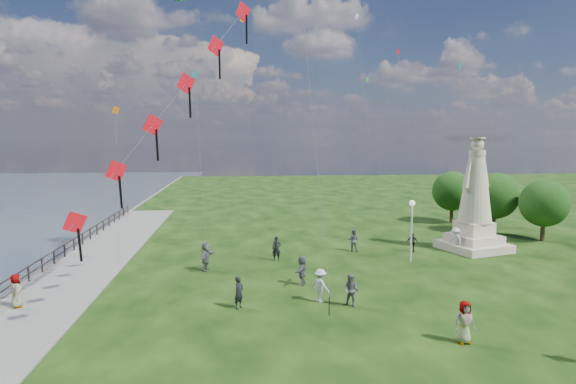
{
  "coord_description": "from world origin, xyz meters",
  "views": [
    {
      "loc": [
        -3.81,
        -19.25,
        8.58
      ],
      "look_at": [
        -1.0,
        8.0,
        5.5
      ],
      "focal_mm": 30.0,
      "sensor_mm": 36.0,
      "label": 1
    }
  ],
  "objects": [
    {
      "name": "small_kites",
      "position": [
        3.19,
        23.75,
        13.74
      ],
      "size": [
        29.82,
        18.14,
        26.34
      ],
      "color": "teal",
      "rests_on": "ground"
    },
    {
      "name": "person_5",
      "position": [
        -5.98,
        11.62,
        0.95
      ],
      "size": [
        1.29,
        1.91,
        1.9
      ],
      "primitive_type": "imported",
      "rotation": [
        0.0,
        0.0,
        1.24
      ],
      "color": "#595960",
      "rests_on": "ground"
    },
    {
      "name": "person_9",
      "position": [
        9.19,
        15.27,
        0.73
      ],
      "size": [
        0.92,
        0.57,
        1.47
      ],
      "primitive_type": "imported",
      "rotation": [
        0.0,
        0.0,
        -0.16
      ],
      "color": "black",
      "rests_on": "ground"
    },
    {
      "name": "person_11",
      "position": [
        -0.18,
        7.99,
        0.87
      ],
      "size": [
        1.19,
        1.76,
        1.75
      ],
      "primitive_type": "imported",
      "rotation": [
        0.0,
        0.0,
        4.38
      ],
      "color": "#595960",
      "rests_on": "ground"
    },
    {
      "name": "person_2",
      "position": [
        0.39,
        4.96,
        0.88
      ],
      "size": [
        1.19,
        1.24,
        1.76
      ],
      "primitive_type": "imported",
      "rotation": [
        0.0,
        0.0,
        2.29
      ],
      "color": "silver",
      "rests_on": "ground"
    },
    {
      "name": "waterfront",
      "position": [
        -15.24,
        8.99,
        -0.06
      ],
      "size": [
        200.0,
        200.0,
        1.51
      ],
      "color": "#2D3844",
      "rests_on": "ground"
    },
    {
      "name": "statue",
      "position": [
        14.11,
        15.38,
        3.26
      ],
      "size": [
        5.3,
        5.3,
        8.63
      ],
      "rotation": [
        0.0,
        0.0,
        0.3
      ],
      "color": "beige",
      "rests_on": "ground"
    },
    {
      "name": "tree_row",
      "position": [
        19.42,
        22.3,
        3.28
      ],
      "size": [
        7.73,
        13.14,
        5.5
      ],
      "color": "#382314",
      "rests_on": "ground"
    },
    {
      "name": "person_6",
      "position": [
        -1.22,
        13.69,
        0.87
      ],
      "size": [
        0.71,
        0.54,
        1.74
      ],
      "primitive_type": "imported",
      "rotation": [
        0.0,
        0.0,
        -0.22
      ],
      "color": "black",
      "rests_on": "ground"
    },
    {
      "name": "lamppost",
      "position": [
        8.09,
        12.55,
        3.11
      ],
      "size": [
        0.4,
        0.4,
        4.31
      ],
      "color": "silver",
      "rests_on": "ground"
    },
    {
      "name": "person_7",
      "position": [
        4.83,
        16.0,
        0.84
      ],
      "size": [
        0.95,
        0.79,
        1.69
      ],
      "primitive_type": "imported",
      "rotation": [
        0.0,
        0.0,
        2.73
      ],
      "color": "#595960",
      "rests_on": "ground"
    },
    {
      "name": "person_8",
      "position": [
        12.37,
        14.77,
        0.95
      ],
      "size": [
        0.97,
        1.36,
        1.89
      ],
      "primitive_type": "imported",
      "rotation": [
        0.0,
        0.0,
        -1.27
      ],
      "color": "silver",
      "rests_on": "ground"
    },
    {
      "name": "red_kite_train",
      "position": [
        -7.21,
        4.61,
        9.87
      ],
      "size": [
        10.5,
        9.35,
        15.94
      ],
      "color": "black",
      "rests_on": "ground"
    },
    {
      "name": "person_4",
      "position": [
        5.54,
        -0.72,
        0.91
      ],
      "size": [
        0.92,
        0.6,
        1.82
      ],
      "primitive_type": "imported",
      "rotation": [
        0.0,
        0.0,
        0.07
      ],
      "color": "#595960",
      "rests_on": "ground"
    },
    {
      "name": "person_1",
      "position": [
        1.83,
        4.07,
        0.85
      ],
      "size": [
        0.97,
        0.9,
        1.7
      ],
      "primitive_type": "imported",
      "rotation": [
        0.0,
        0.0,
        -0.63
      ],
      "color": "#595960",
      "rests_on": "ground"
    },
    {
      "name": "person_10",
      "position": [
        -15.0,
        5.45,
        0.86
      ],
      "size": [
        0.83,
        0.98,
        1.72
      ],
      "primitive_type": "imported",
      "rotation": [
        0.0,
        0.0,
        2.02
      ],
      "color": "#595960",
      "rests_on": "ground"
    },
    {
      "name": "person_0",
      "position": [
        -3.86,
        4.43,
        0.82
      ],
      "size": [
        0.69,
        0.71,
        1.65
      ],
      "primitive_type": "imported",
      "rotation": [
        0.0,
        0.0,
        0.87
      ],
      "color": "black",
      "rests_on": "ground"
    }
  ]
}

